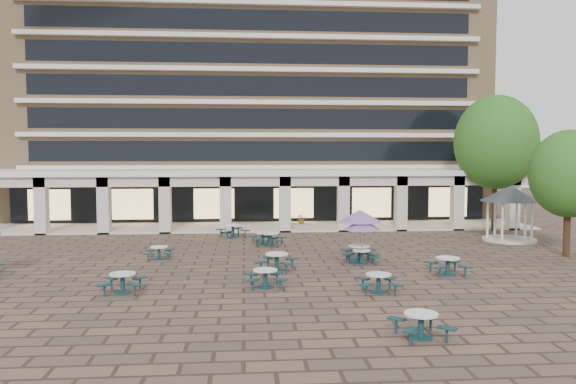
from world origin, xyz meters
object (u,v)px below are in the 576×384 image
at_px(gazebo, 510,200).
at_px(planter_left, 231,226).
at_px(planter_right, 302,223).
at_px(picnic_table_2, 421,323).
at_px(picnic_table_1, 123,281).

xyz_separation_m(gazebo, planter_left, (-18.02, 5.71, -2.22)).
bearing_deg(planter_right, gazebo, -23.93).
bearing_deg(gazebo, planter_left, 162.42).
bearing_deg(planter_left, picnic_table_2, -75.10).
height_order(gazebo, planter_left, gazebo).
height_order(picnic_table_2, planter_left, planter_left).
xyz_separation_m(picnic_table_1, gazebo, (21.95, 11.78, 2.17)).
xyz_separation_m(picnic_table_2, planter_right, (-1.21, 23.90, 0.09)).
relative_size(gazebo, planter_left, 2.51).
distance_m(picnic_table_1, gazebo, 25.01).
relative_size(picnic_table_2, planter_right, 1.24).
bearing_deg(picnic_table_2, gazebo, 52.09).
height_order(picnic_table_1, picnic_table_2, picnic_table_1).
height_order(planter_left, planter_right, planter_right).
bearing_deg(picnic_table_1, planter_left, 77.41).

